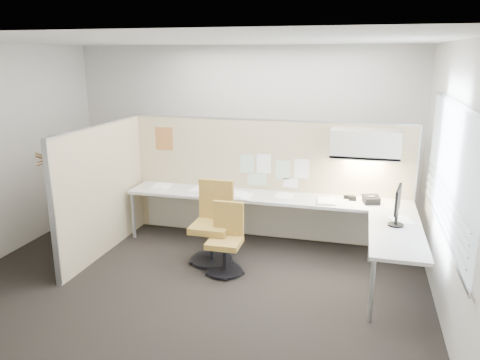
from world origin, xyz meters
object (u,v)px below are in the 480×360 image
(chair_right, at_px, (213,225))
(monitor, at_px, (398,204))
(phone, at_px, (371,200))
(chair_left, at_px, (226,241))
(desk, at_px, (287,209))

(chair_right, distance_m, monitor, 2.32)
(monitor, bearing_deg, phone, 27.83)
(chair_right, height_order, phone, chair_right)
(chair_right, xyz_separation_m, phone, (1.98, 0.72, 0.29))
(chair_left, relative_size, chair_right, 0.83)
(desk, relative_size, phone, 15.72)
(chair_right, relative_size, monitor, 2.28)
(chair_left, distance_m, phone, 2.03)
(desk, bearing_deg, chair_left, -127.21)
(chair_right, bearing_deg, monitor, -2.55)
(desk, xyz_separation_m, phone, (1.09, 0.16, 0.18))
(chair_left, height_order, phone, chair_left)
(desk, xyz_separation_m, chair_right, (-0.89, -0.55, -0.11))
(chair_left, xyz_separation_m, chair_right, (-0.26, 0.28, 0.08))
(chair_right, distance_m, phone, 2.13)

